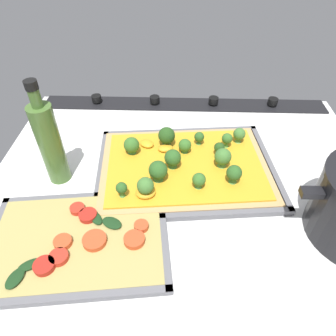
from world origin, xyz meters
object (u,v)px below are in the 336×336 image
object	(u,v)px
baking_tray_back	(78,242)
oil_bottle	(50,143)
baking_tray_front	(186,169)
veggie_pizza_back	(79,240)
broccoli_pizza	(184,163)

from	to	relation	value
baking_tray_back	oil_bottle	size ratio (longest dim) A/B	1.50
baking_tray_back	baking_tray_front	bearing A→B (deg)	-134.28
veggie_pizza_back	broccoli_pizza	bearing A→B (deg)	-133.22
baking_tray_front	baking_tray_back	bearing A→B (deg)	45.72
broccoli_pizza	oil_bottle	bearing A→B (deg)	6.93
broccoli_pizza	veggie_pizza_back	xyz separation A→B (cm)	(18.74, 19.94, -0.93)
baking_tray_front	broccoli_pizza	bearing A→B (deg)	9.85
broccoli_pizza	baking_tray_front	bearing A→B (deg)	-170.15
broccoli_pizza	oil_bottle	distance (cm)	28.34
baking_tray_front	broccoli_pizza	xyz separation A→B (cm)	(0.46, 0.08, 1.68)
broccoli_pizza	baking_tray_back	bearing A→B (deg)	46.29
veggie_pizza_back	oil_bottle	xyz separation A→B (cm)	(8.39, -16.64, 8.47)
baking_tray_back	oil_bottle	bearing A→B (deg)	-63.86
broccoli_pizza	baking_tray_back	size ratio (longest dim) A/B	1.14
veggie_pizza_back	baking_tray_front	bearing A→B (deg)	-133.80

